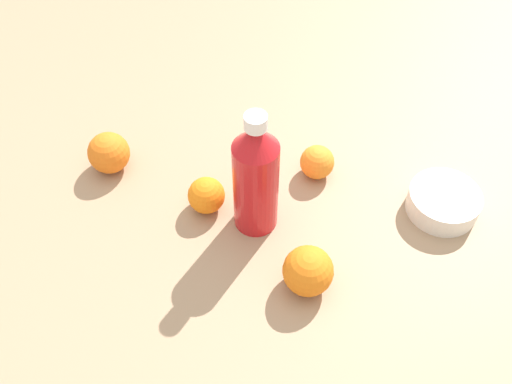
{
  "coord_description": "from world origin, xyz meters",
  "views": [
    {
      "loc": [
        -0.46,
        -0.41,
        0.84
      ],
      "look_at": [
        0.01,
        -0.0,
        0.08
      ],
      "focal_mm": 40.64,
      "sensor_mm": 36.0,
      "label": 1
    }
  ],
  "objects_px": {
    "orange_2": "(206,195)",
    "orange_3": "(317,162)",
    "orange_1": "(308,271)",
    "orange_0": "(109,153)",
    "ceramic_bowl": "(443,202)",
    "water_bottle": "(256,177)"
  },
  "relations": [
    {
      "from": "ceramic_bowl",
      "to": "orange_2",
      "type": "bearing_deg",
      "value": 129.92
    },
    {
      "from": "water_bottle",
      "to": "orange_0",
      "type": "xyz_separation_m",
      "value": [
        -0.08,
        0.3,
        -0.08
      ]
    },
    {
      "from": "orange_3",
      "to": "orange_2",
      "type": "bearing_deg",
      "value": 152.51
    },
    {
      "from": "orange_2",
      "to": "orange_3",
      "type": "distance_m",
      "value": 0.22
    },
    {
      "from": "orange_1",
      "to": "orange_3",
      "type": "height_order",
      "value": "orange_1"
    },
    {
      "from": "orange_1",
      "to": "water_bottle",
      "type": "bearing_deg",
      "value": 72.84
    },
    {
      "from": "orange_3",
      "to": "ceramic_bowl",
      "type": "distance_m",
      "value": 0.24
    },
    {
      "from": "orange_3",
      "to": "ceramic_bowl",
      "type": "bearing_deg",
      "value": -70.78
    },
    {
      "from": "orange_1",
      "to": "ceramic_bowl",
      "type": "bearing_deg",
      "value": -17.6
    },
    {
      "from": "water_bottle",
      "to": "orange_3",
      "type": "height_order",
      "value": "water_bottle"
    },
    {
      "from": "water_bottle",
      "to": "orange_3",
      "type": "xyz_separation_m",
      "value": [
        0.16,
        -0.01,
        -0.09
      ]
    },
    {
      "from": "water_bottle",
      "to": "ceramic_bowl",
      "type": "height_order",
      "value": "water_bottle"
    },
    {
      "from": "orange_0",
      "to": "orange_3",
      "type": "xyz_separation_m",
      "value": [
        0.25,
        -0.31,
        -0.01
      ]
    },
    {
      "from": "orange_1",
      "to": "ceramic_bowl",
      "type": "xyz_separation_m",
      "value": [
        0.29,
        -0.09,
        -0.02
      ]
    },
    {
      "from": "water_bottle",
      "to": "orange_3",
      "type": "relative_size",
      "value": 3.9
    },
    {
      "from": "orange_0",
      "to": "orange_2",
      "type": "relative_size",
      "value": 1.18
    },
    {
      "from": "orange_0",
      "to": "ceramic_bowl",
      "type": "relative_size",
      "value": 0.62
    },
    {
      "from": "orange_2",
      "to": "orange_3",
      "type": "height_order",
      "value": "orange_2"
    },
    {
      "from": "water_bottle",
      "to": "orange_1",
      "type": "bearing_deg",
      "value": 111.19
    },
    {
      "from": "orange_0",
      "to": "orange_2",
      "type": "distance_m",
      "value": 0.22
    },
    {
      "from": "orange_0",
      "to": "orange_3",
      "type": "distance_m",
      "value": 0.4
    },
    {
      "from": "water_bottle",
      "to": "ceramic_bowl",
      "type": "bearing_deg",
      "value": 173.17
    }
  ]
}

